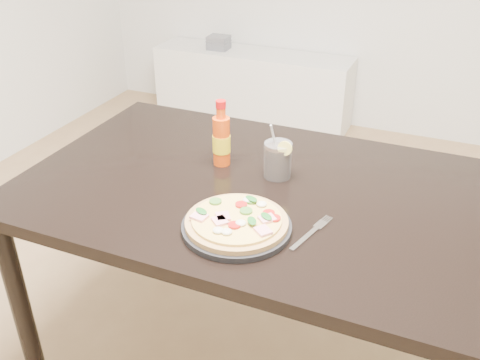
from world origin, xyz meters
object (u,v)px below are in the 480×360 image
at_px(cola_cup, 278,161).
at_px(hot_sauce_bottle, 221,140).
at_px(plate, 237,227).
at_px(pizza, 237,221).
at_px(dining_table, 255,209).
at_px(fork, 313,232).
at_px(media_console, 252,87).

bearing_deg(cola_cup, hot_sauce_bottle, 177.69).
relative_size(plate, pizza, 1.07).
bearing_deg(pizza, cola_cup, 90.14).
xyz_separation_m(dining_table, fork, (0.23, -0.17, 0.09)).
relative_size(pizza, fork, 1.44).
bearing_deg(hot_sauce_bottle, cola_cup, -2.31).
distance_m(hot_sauce_bottle, cola_cup, 0.19).
bearing_deg(pizza, hot_sauce_bottle, 120.78).
height_order(plate, hot_sauce_bottle, hot_sauce_bottle).
relative_size(plate, cola_cup, 1.65).
height_order(dining_table, fork, fork).
distance_m(pizza, hot_sauce_bottle, 0.38).
bearing_deg(fork, hot_sauce_bottle, 160.61).
bearing_deg(cola_cup, dining_table, -116.40).
distance_m(cola_cup, fork, 0.32).
distance_m(plate, hot_sauce_bottle, 0.38).
bearing_deg(cola_cup, pizza, -89.86).
height_order(pizza, hot_sauce_bottle, hot_sauce_bottle).
relative_size(hot_sauce_bottle, cola_cup, 1.23).
bearing_deg(pizza, dining_table, 99.74).
bearing_deg(pizza, fork, 18.76).
height_order(pizza, media_console, pizza).
bearing_deg(media_console, fork, -64.70).
xyz_separation_m(plate, pizza, (0.00, 0.00, 0.02)).
distance_m(dining_table, pizza, 0.26).
bearing_deg(media_console, hot_sauce_bottle, -70.87).
height_order(dining_table, hot_sauce_bottle, hot_sauce_bottle).
bearing_deg(media_console, plate, -69.17).
relative_size(dining_table, pizza, 5.22).
relative_size(pizza, hot_sauce_bottle, 1.25).
relative_size(pizza, cola_cup, 1.54).
bearing_deg(dining_table, hot_sauce_bottle, 150.05).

